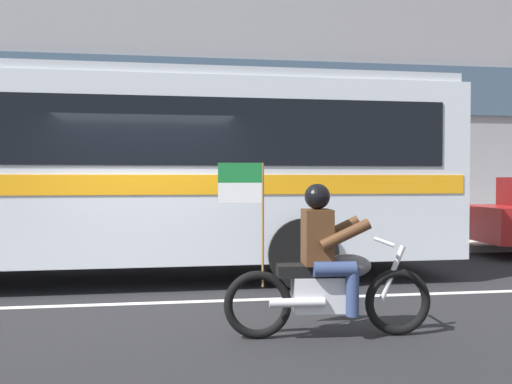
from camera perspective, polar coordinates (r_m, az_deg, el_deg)
The scene contains 7 objects.
ground_plane at distance 7.92m, azimuth -11.43°, elevation -10.38°, with size 60.00×60.00×0.00m, color black.
sidewalk_curb at distance 12.94m, azimuth -10.27°, elevation -5.43°, with size 28.00×3.80×0.15m, color #B7B2A8.
lane_center_stripe at distance 7.33m, azimuth -11.67°, elevation -11.31°, with size 26.60×0.14×0.01m, color silver.
office_building_facade at distance 15.73m, azimuth -10.11°, elevation 17.28°, with size 28.00×0.89×11.81m.
transit_bus at distance 9.04m, azimuth -16.97°, elevation 3.06°, with size 11.55×2.72×3.22m.
motorcycle_with_rider at distance 5.65m, azimuth 7.36°, elevation -8.28°, with size 2.19×0.64×1.78m.
fire_hydrant at distance 12.02m, azimuth 3.43°, elevation -3.80°, with size 0.22×0.30×0.75m.
Camera 1 is at (0.40, -7.74, 1.62)m, focal length 38.28 mm.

